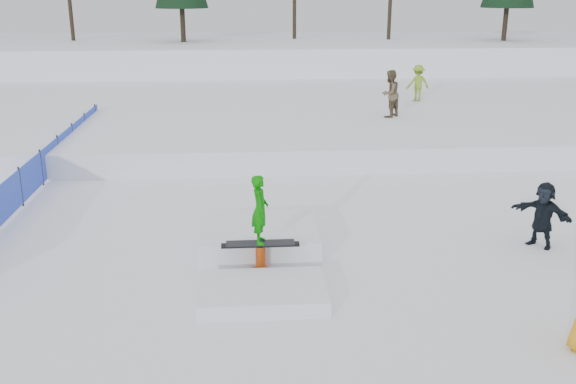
{
  "coord_description": "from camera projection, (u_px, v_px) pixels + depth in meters",
  "views": [
    {
      "loc": [
        -0.54,
        -12.18,
        5.68
      ],
      "look_at": [
        0.5,
        2.0,
        1.1
      ],
      "focal_mm": 40.0,
      "sensor_mm": 36.0,
      "label": 1
    }
  ],
  "objects": [
    {
      "name": "snow_berm",
      "position": [
        249.0,
        59.0,
        41.46
      ],
      "size": [
        60.0,
        14.0,
        2.4
      ],
      "primitive_type": "cube",
      "color": "white",
      "rests_on": "ground"
    },
    {
      "name": "jib_rail_feature",
      "position": [
        260.0,
        249.0,
        13.76
      ],
      "size": [
        2.6,
        4.4,
        2.11
      ],
      "color": "white",
      "rests_on": "ground"
    },
    {
      "name": "safety_fence",
      "position": [
        41.0,
        168.0,
        18.99
      ],
      "size": [
        0.05,
        16.0,
        1.1
      ],
      "color": "blue",
      "rests_on": "ground"
    },
    {
      "name": "walker_ygreen",
      "position": [
        418.0,
        83.0,
        28.32
      ],
      "size": [
        1.06,
        0.66,
        1.58
      ],
      "primitive_type": "imported",
      "rotation": [
        0.0,
        0.0,
        3.22
      ],
      "color": "olive",
      "rests_on": "snow_midrise"
    },
    {
      "name": "ground",
      "position": [
        271.0,
        272.0,
        13.34
      ],
      "size": [
        120.0,
        120.0,
        0.0
      ],
      "primitive_type": "plane",
      "color": "white"
    },
    {
      "name": "snow_midrise",
      "position": [
        254.0,
        111.0,
        28.41
      ],
      "size": [
        50.0,
        18.0,
        0.8
      ],
      "primitive_type": "cube",
      "color": "white",
      "rests_on": "ground"
    },
    {
      "name": "spectator_dark",
      "position": [
        543.0,
        215.0,
        14.46
      ],
      "size": [
        1.24,
        1.37,
        1.52
      ],
      "primitive_type": "imported",
      "rotation": [
        0.0,
        0.0,
        -0.88
      ],
      "color": "black",
      "rests_on": "ground"
    },
    {
      "name": "walker_olive",
      "position": [
        390.0,
        94.0,
        24.77
      ],
      "size": [
        1.11,
        1.11,
        1.82
      ],
      "primitive_type": "imported",
      "rotation": [
        0.0,
        0.0,
        3.91
      ],
      "color": "brown",
      "rests_on": "snow_midrise"
    }
  ]
}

